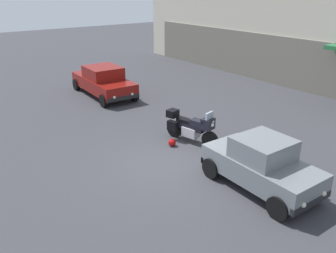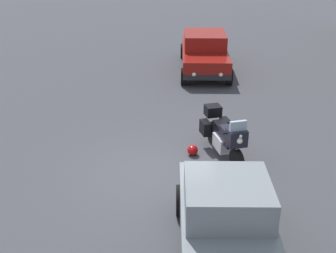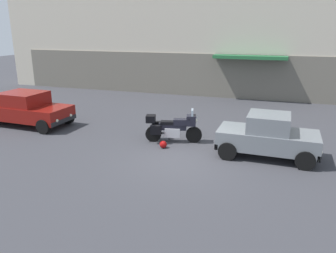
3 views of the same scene
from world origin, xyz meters
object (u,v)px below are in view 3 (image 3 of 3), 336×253
at_px(helmet, 163,144).
at_px(car_compact_side, 268,136).
at_px(car_sedan_far, 24,109).
at_px(motorcycle, 172,127).

distance_m(helmet, car_compact_side, 3.83).
height_order(helmet, car_compact_side, car_compact_side).
bearing_deg(car_compact_side, car_sedan_far, 178.21).
xyz_separation_m(car_sedan_far, car_compact_side, (11.00, -0.62, -0.01)).
bearing_deg(motorcycle, car_compact_side, -21.23).
xyz_separation_m(motorcycle, car_compact_side, (3.64, -0.46, 0.15)).
bearing_deg(car_sedan_far, helmet, -5.23).
relative_size(car_sedan_far, car_compact_side, 1.32).
height_order(motorcycle, car_sedan_far, car_sedan_far).
relative_size(helmet, car_compact_side, 0.08).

